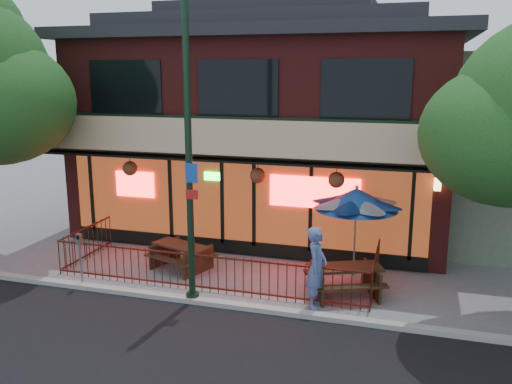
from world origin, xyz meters
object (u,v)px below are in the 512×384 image
Objects in this scene: street_light at (189,174)px; parking_meter_near at (80,251)px; picnic_table_left at (181,253)px; picnic_table_right at (345,276)px; patio_umbrella at (356,199)px; pedestrian at (317,268)px.

parking_meter_near is (-3.10, 0.00, -2.18)m from street_light.
street_light is 3.79m from parking_meter_near.
picnic_table_right reaches higher than picnic_table_left.
patio_umbrella is at bearing 38.22° from street_light.
parking_meter_near reaches higher than picnic_table_right.
street_light is 4.64m from patio_umbrella.
pedestrian is (4.11, -1.44, 0.51)m from picnic_table_left.
street_light reaches higher than patio_umbrella.
patio_umbrella reaches higher than parking_meter_near.
street_light is at bearing -158.58° from picnic_table_right.
picnic_table_left is 1.40× the size of parking_meter_near.
street_light reaches higher than picnic_table_left.
pedestrian is 1.37× the size of parking_meter_near.
parking_meter_near is at bearing -168.27° from picnic_table_right.
street_light is at bearing 102.12° from pedestrian.
patio_umbrella is at bearing -12.61° from pedestrian.
picnic_table_left is at bearing 172.99° from picnic_table_right.
pedestrian is at bearing -19.34° from picnic_table_left.
patio_umbrella is 2.66m from pedestrian.
picnic_table_right is 1.54× the size of parking_meter_near.
pedestrian is at bearing -122.56° from picnic_table_right.
patio_umbrella is at bearing 10.28° from picnic_table_left.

